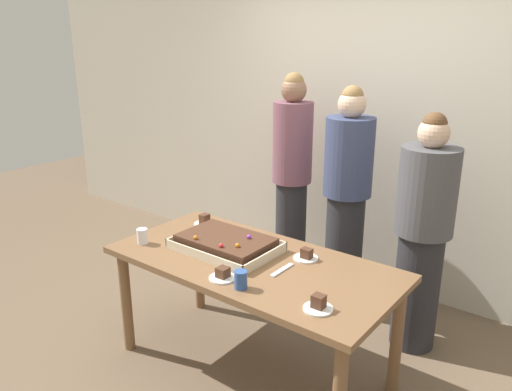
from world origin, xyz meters
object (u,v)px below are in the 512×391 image
(sheet_cake, at_px, (226,243))
(cake_server_utensil, at_px, (282,270))
(plated_slice_far_right, at_px, (223,275))
(drink_cup_nearest, at_px, (241,280))
(person_striped_tie_right, at_px, (423,233))
(plated_slice_far_left, at_px, (306,256))
(party_table, at_px, (253,274))
(person_serving_front, at_px, (292,179))
(plated_slice_near_left, at_px, (205,221))
(person_green_shirt_behind, at_px, (346,199))
(drink_cup_middle, at_px, (142,236))
(plated_slice_near_right, at_px, (318,305))

(sheet_cake, bearing_deg, cake_server_utensil, -2.87)
(sheet_cake, relative_size, plated_slice_far_right, 4.21)
(drink_cup_nearest, xyz_separation_m, person_striped_tie_right, (0.54, 1.19, 0.01))
(plated_slice_far_left, bearing_deg, drink_cup_nearest, -98.90)
(party_table, bearing_deg, person_serving_front, 112.81)
(plated_slice_near_left, bearing_deg, plated_slice_far_left, -2.91)
(sheet_cake, height_order, person_striped_tie_right, person_striped_tie_right)
(sheet_cake, relative_size, cake_server_utensil, 3.16)
(party_table, xyz_separation_m, cake_server_utensil, (0.22, -0.01, 0.10))
(person_green_shirt_behind, bearing_deg, plated_slice_near_left, -25.66)
(drink_cup_nearest, relative_size, drink_cup_middle, 1.00)
(plated_slice_near_left, bearing_deg, plated_slice_far_right, -39.97)
(person_serving_front, xyz_separation_m, person_green_shirt_behind, (0.54, -0.09, -0.04))
(person_green_shirt_behind, bearing_deg, person_striped_tie_right, 93.51)
(drink_cup_middle, xyz_separation_m, person_green_shirt_behind, (0.79, 1.26, 0.08))
(plated_slice_near_left, relative_size, person_serving_front, 0.08)
(plated_slice_near_right, height_order, person_green_shirt_behind, person_green_shirt_behind)
(drink_cup_nearest, bearing_deg, person_green_shirt_behind, 93.88)
(plated_slice_near_right, bearing_deg, drink_cup_middle, 179.61)
(plated_slice_near_left, bearing_deg, sheet_cake, -30.27)
(sheet_cake, xyz_separation_m, plated_slice_near_right, (0.82, -0.26, -0.02))
(plated_slice_near_left, height_order, drink_cup_middle, drink_cup_middle)
(person_striped_tie_right, bearing_deg, drink_cup_middle, -4.79)
(plated_slice_near_right, distance_m, cake_server_utensil, 0.45)
(plated_slice_far_right, relative_size, person_striped_tie_right, 0.09)
(drink_cup_nearest, height_order, drink_cup_middle, same)
(person_serving_front, distance_m, person_striped_tie_right, 1.20)
(person_striped_tie_right, bearing_deg, cake_server_utensil, 18.37)
(party_table, relative_size, plated_slice_near_right, 11.66)
(plated_slice_far_right, height_order, person_green_shirt_behind, person_green_shirt_behind)
(sheet_cake, bearing_deg, drink_cup_nearest, -40.09)
(plated_slice_far_right, xyz_separation_m, drink_cup_nearest, (0.15, -0.02, 0.03))
(plated_slice_far_left, xyz_separation_m, person_striped_tie_right, (0.46, 0.68, 0.04))
(drink_cup_middle, bearing_deg, plated_slice_far_right, -4.07)
(party_table, bearing_deg, person_green_shirt_behind, 85.91)
(plated_slice_near_left, distance_m, person_striped_tie_right, 1.47)
(plated_slice_far_left, height_order, plated_slice_far_right, plated_slice_far_left)
(sheet_cake, bearing_deg, plated_slice_near_left, 149.73)
(sheet_cake, bearing_deg, person_striped_tie_right, 43.10)
(sheet_cake, xyz_separation_m, person_serving_front, (-0.24, 1.10, 0.13))
(plated_slice_far_left, xyz_separation_m, drink_cup_middle, (-0.96, -0.44, 0.03))
(person_serving_front, relative_size, person_striped_tie_right, 1.10)
(drink_cup_nearest, relative_size, person_striped_tie_right, 0.06)
(drink_cup_middle, bearing_deg, person_striped_tie_right, 38.29)
(plated_slice_far_left, bearing_deg, plated_slice_far_right, -114.96)
(plated_slice_near_left, distance_m, plated_slice_far_right, 0.84)
(person_green_shirt_behind, bearing_deg, person_serving_front, -82.67)
(drink_cup_middle, bearing_deg, person_green_shirt_behind, 58.04)
(plated_slice_far_left, distance_m, plated_slice_far_right, 0.55)
(party_table, relative_size, plated_slice_far_right, 11.66)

